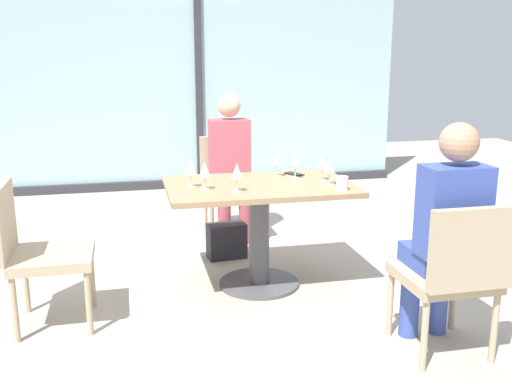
# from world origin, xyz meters

# --- Properties ---
(ground_plane) EXTENTS (12.00, 12.00, 0.00)m
(ground_plane) POSITION_xyz_m (0.00, 0.00, 0.00)
(ground_plane) COLOR #A89E8E
(window_wall_backdrop) EXTENTS (4.84, 0.10, 2.70)m
(window_wall_backdrop) POSITION_xyz_m (0.00, 3.20, 1.21)
(window_wall_backdrop) COLOR #99B7BC
(window_wall_backdrop) RESTS_ON ground_plane
(dining_table_main) EXTENTS (1.25, 0.81, 0.73)m
(dining_table_main) POSITION_xyz_m (0.00, 0.00, 0.53)
(dining_table_main) COLOR #997551
(dining_table_main) RESTS_ON ground_plane
(chair_near_window) EXTENTS (0.46, 0.51, 0.87)m
(chair_near_window) POSITION_xyz_m (0.00, 1.19, 0.50)
(chair_near_window) COLOR tan
(chair_near_window) RESTS_ON ground_plane
(chair_front_right) EXTENTS (0.46, 0.50, 0.87)m
(chair_front_right) POSITION_xyz_m (0.77, -1.19, 0.50)
(chair_front_right) COLOR tan
(chair_front_right) RESTS_ON ground_plane
(chair_side_end) EXTENTS (0.50, 0.46, 0.87)m
(chair_side_end) POSITION_xyz_m (-1.42, -0.31, 0.50)
(chair_side_end) COLOR tan
(chair_side_end) RESTS_ON ground_plane
(person_near_window) EXTENTS (0.34, 0.39, 1.26)m
(person_near_window) POSITION_xyz_m (-0.00, 1.09, 0.70)
(person_near_window) COLOR #B24C56
(person_near_window) RESTS_ON ground_plane
(person_front_right) EXTENTS (0.34, 0.39, 1.26)m
(person_front_right) POSITION_xyz_m (0.77, -1.09, 0.70)
(person_front_right) COLOR #384C9E
(person_front_right) RESTS_ON ground_plane
(wine_glass_0) EXTENTS (0.07, 0.07, 0.18)m
(wine_glass_0) POSITION_xyz_m (-0.46, 0.00, 0.86)
(wine_glass_0) COLOR silver
(wine_glass_0) RESTS_ON dining_table_main
(wine_glass_1) EXTENTS (0.07, 0.07, 0.18)m
(wine_glass_1) POSITION_xyz_m (0.29, 0.13, 0.86)
(wine_glass_1) COLOR silver
(wine_glass_1) RESTS_ON dining_table_main
(wine_glass_2) EXTENTS (0.07, 0.07, 0.18)m
(wine_glass_2) POSITION_xyz_m (0.45, 0.01, 0.86)
(wine_glass_2) COLOR silver
(wine_glass_2) RESTS_ON dining_table_main
(wine_glass_3) EXTENTS (0.07, 0.07, 0.18)m
(wine_glass_3) POSITION_xyz_m (-0.19, -0.19, 0.86)
(wine_glass_3) COLOR silver
(wine_glass_3) RESTS_ON dining_table_main
(wine_glass_4) EXTENTS (0.07, 0.07, 0.18)m
(wine_glass_4) POSITION_xyz_m (-0.38, -0.09, 0.86)
(wine_glass_4) COLOR silver
(wine_glass_4) RESTS_ON dining_table_main
(wine_glass_5) EXTENTS (0.07, 0.07, 0.18)m
(wine_glass_5) POSITION_xyz_m (0.18, 0.21, 0.86)
(wine_glass_5) COLOR silver
(wine_glass_5) RESTS_ON dining_table_main
(wine_glass_6) EXTENTS (0.07, 0.07, 0.18)m
(wine_glass_6) POSITION_xyz_m (0.45, -0.13, 0.86)
(wine_glass_6) COLOR silver
(wine_glass_6) RESTS_ON dining_table_main
(coffee_cup) EXTENTS (0.08, 0.08, 0.09)m
(coffee_cup) POSITION_xyz_m (0.48, -0.29, 0.78)
(coffee_cup) COLOR white
(coffee_cup) RESTS_ON dining_table_main
(cell_phone_on_table) EXTENTS (0.13, 0.16, 0.01)m
(cell_phone_on_table) POSITION_xyz_m (0.32, 0.25, 0.73)
(cell_phone_on_table) COLOR black
(cell_phone_on_table) RESTS_ON dining_table_main
(handbag_0) EXTENTS (0.32, 0.19, 0.28)m
(handbag_0) POSITION_xyz_m (-0.13, 0.60, 0.14)
(handbag_0) COLOR #232328
(handbag_0) RESTS_ON ground_plane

